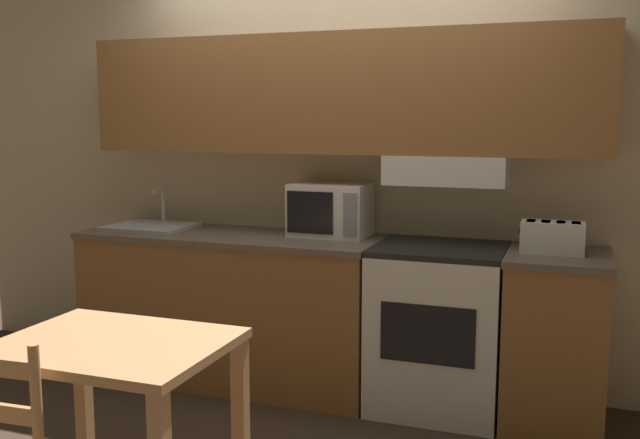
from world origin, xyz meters
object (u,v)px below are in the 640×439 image
object	(u,v)px
dining_table	(114,378)
toaster	(553,237)
stove_range	(438,327)
sink_basin	(150,226)
microwave	(331,210)

from	to	relation	value
dining_table	toaster	bearing A→B (deg)	48.11
toaster	dining_table	size ratio (longest dim) A/B	0.39
toaster	dining_table	bearing A→B (deg)	-131.89
stove_range	sink_basin	distance (m)	1.87
toaster	sink_basin	distance (m)	2.39
microwave	toaster	size ratio (longest dim) A/B	1.37
stove_range	sink_basin	xyz separation A→B (m)	(-1.81, -0.00, 0.47)
toaster	dining_table	world-z (taller)	toaster
dining_table	sink_basin	bearing A→B (deg)	118.90
microwave	sink_basin	size ratio (longest dim) A/B	0.88
stove_range	microwave	world-z (taller)	microwave
toaster	dining_table	xyz separation A→B (m)	(-1.48, -1.65, -0.35)
toaster	sink_basin	bearing A→B (deg)	-179.90
stove_range	sink_basin	bearing A→B (deg)	-179.99
stove_range	dining_table	size ratio (longest dim) A/B	1.09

